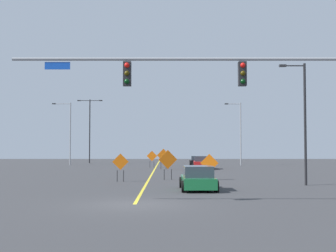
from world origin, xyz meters
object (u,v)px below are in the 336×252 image
at_px(traffic_signal_assembly, 236,85).
at_px(street_lamp_far_left, 239,131).
at_px(street_lamp_mid_left, 90,126).
at_px(construction_sign_right_shoulder, 168,161).
at_px(construction_sign_left_shoulder, 163,156).
at_px(car_black_approaching, 198,161).
at_px(construction_sign_median_near, 152,157).
at_px(car_green_passing, 198,179).
at_px(street_lamp_near_right, 303,118).
at_px(street_lamp_mid_right, 69,130).
at_px(car_red_near, 202,163).
at_px(construction_sign_median_far, 120,164).
at_px(construction_sign_right_lane, 209,164).

height_order(traffic_signal_assembly, street_lamp_far_left, street_lamp_far_left).
height_order(street_lamp_mid_left, construction_sign_right_shoulder, street_lamp_mid_left).
height_order(construction_sign_left_shoulder, car_black_approaching, construction_sign_left_shoulder).
distance_m(construction_sign_median_near, car_green_passing, 26.17).
relative_size(street_lamp_near_right, street_lamp_mid_right, 0.96).
xyz_separation_m(street_lamp_near_right, construction_sign_median_near, (-10.48, 22.89, -3.07)).
relative_size(street_lamp_far_left, car_red_near, 1.88).
xyz_separation_m(construction_sign_right_shoulder, construction_sign_median_far, (-3.31, -1.75, -0.14)).
relative_size(street_lamp_mid_right, construction_sign_median_near, 4.22).
height_order(street_lamp_near_right, construction_sign_median_near, street_lamp_near_right).
distance_m(car_green_passing, car_red_near, 22.96).
height_order(street_lamp_near_right, construction_sign_left_shoulder, street_lamp_near_right).
bearing_deg(street_lamp_far_left, construction_sign_right_shoulder, -110.83).
xyz_separation_m(construction_sign_median_far, car_black_approaching, (7.09, 25.33, -0.68)).
height_order(street_lamp_mid_right, construction_sign_median_near, street_lamp_mid_right).
height_order(construction_sign_right_shoulder, construction_sign_median_far, construction_sign_right_shoulder).
distance_m(construction_sign_right_shoulder, construction_sign_right_lane, 3.06).
height_order(car_green_passing, car_red_near, car_red_near).
height_order(street_lamp_mid_left, street_lamp_near_right, street_lamp_mid_left).
bearing_deg(car_black_approaching, car_red_near, -90.17).
bearing_deg(street_lamp_near_right, construction_sign_right_lane, 142.04).
height_order(construction_sign_right_lane, construction_sign_median_far, construction_sign_median_far).
height_order(street_lamp_far_left, street_lamp_mid_right, street_lamp_mid_right).
bearing_deg(traffic_signal_assembly, street_lamp_mid_right, 112.20).
height_order(construction_sign_median_near, construction_sign_right_shoulder, construction_sign_right_shoulder).
height_order(construction_sign_median_near, car_black_approaching, construction_sign_median_near).
height_order(construction_sign_median_far, car_red_near, construction_sign_median_far).
xyz_separation_m(traffic_signal_assembly, car_green_passing, (-1.24, 6.23, -4.49)).
distance_m(traffic_signal_assembly, street_lamp_far_left, 38.37).
xyz_separation_m(construction_sign_left_shoulder, construction_sign_right_lane, (3.52, -14.71, -0.22)).
bearing_deg(street_lamp_near_right, street_lamp_mid_left, 119.10).
bearing_deg(construction_sign_right_lane, street_lamp_far_left, 75.86).
height_order(street_lamp_mid_left, construction_sign_right_lane, street_lamp_mid_left).
bearing_deg(construction_sign_right_shoulder, car_black_approaching, 80.90).
relative_size(construction_sign_right_lane, car_red_near, 0.45).
height_order(traffic_signal_assembly, street_lamp_near_right, street_lamp_near_right).
height_order(street_lamp_near_right, car_red_near, street_lamp_near_right).
distance_m(street_lamp_mid_left, construction_sign_right_lane, 34.80).
height_order(street_lamp_mid_right, construction_sign_right_shoulder, street_lamp_mid_right).
distance_m(street_lamp_far_left, street_lamp_mid_left, 21.68).
xyz_separation_m(street_lamp_mid_right, car_green_passing, (14.64, -32.67, -3.91)).
bearing_deg(street_lamp_far_left, car_red_near, -121.64).
bearing_deg(car_black_approaching, car_green_passing, -93.79).
height_order(street_lamp_mid_right, car_green_passing, street_lamp_mid_right).
relative_size(traffic_signal_assembly, construction_sign_median_far, 7.66).
bearing_deg(car_green_passing, construction_sign_right_lane, 79.79).
distance_m(car_black_approaching, car_red_near, 8.29).
bearing_deg(construction_sign_left_shoulder, car_red_near, 10.12).
distance_m(construction_sign_left_shoulder, car_green_passing, 22.24).
bearing_deg(street_lamp_mid_left, car_black_approaching, -27.03).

